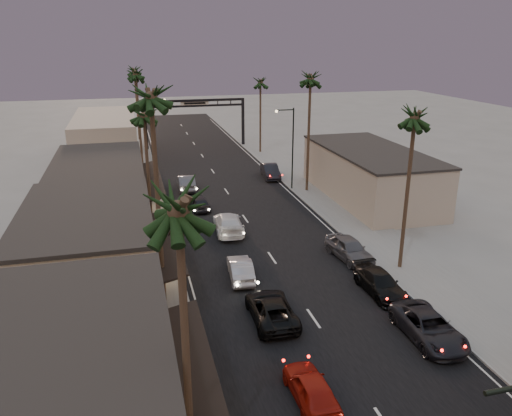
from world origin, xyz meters
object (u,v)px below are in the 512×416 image
streetlight_left (153,128)px  curbside_near (429,327)px  palm_la (178,198)px  palm_ra (416,111)px  palm_lc (143,110)px  palm_rb (311,75)px  arch (195,111)px  curbside_black (380,283)px  palm_ld (135,71)px  oncoming_silver (241,269)px  palm_lb (150,90)px  palm_far (134,68)px  palm_rc (260,79)px  oncoming_red (311,388)px  oncoming_pickup (271,309)px  streetlight_right (290,142)px

streetlight_left → curbside_near: size_ratio=1.67×
palm_la → palm_ra: same height
palm_lc → palm_rb: (17.20, 8.00, 1.95)m
streetlight_left → palm_la: bearing=-92.0°
arch → palm_rb: bearing=-71.7°
curbside_black → palm_rb: bearing=80.6°
curbside_near → curbside_black: curbside_near is taller
palm_ld → oncoming_silver: bearing=-79.5°
palm_lb → palm_far: palm_lb is taller
palm_la → palm_far: 69.00m
palm_lb → arch: bearing=79.8°
palm_rc → oncoming_silver: palm_rc is taller
palm_lc → streetlight_left: bearing=85.6°
streetlight_left → palm_ld: palm_ld is taller
palm_ld → palm_rc: size_ratio=1.16×
palm_lb → palm_ld: bearing=90.0°
oncoming_red → curbside_near: (8.13, 3.15, 0.03)m
palm_ra → curbside_near: (-3.14, -8.57, -10.69)m
oncoming_pickup → curbside_near: bearing=154.2°
palm_la → palm_ra: bearing=41.1°
palm_ld → streetlight_left: bearing=60.8°
curbside_black → palm_lb: bearing=174.3°
palm_far → oncoming_silver: 54.05m
palm_rb → oncoming_silver: size_ratio=3.24×
streetlight_left → curbside_black: 39.32m
streetlight_left → palm_lc: size_ratio=0.74×
streetlight_right → palm_rb: palm_rb is taller
oncoming_red → oncoming_silver: 13.01m
arch → palm_la: 61.88m
streetlight_right → arch: bearing=105.5°
curbside_near → palm_rc: bearing=87.3°
arch → palm_ld: palm_ld is taller
curbside_near → oncoming_pickup: bearing=153.8°
streetlight_right → palm_ld: palm_ld is taller
palm_ld → palm_far: bearing=89.3°
palm_far → oncoming_pickup: bearing=-84.3°
streetlight_right → palm_ra: palm_ra is taller
palm_far → curbside_black: (13.65, -57.07, -10.73)m
palm_rc → curbside_black: 44.28m
palm_rb → palm_lc: bearing=-155.1°
streetlight_left → oncoming_silver: streetlight_left is taller
oncoming_red → curbside_near: size_ratio=0.78×
palm_lb → palm_rb: (17.20, 22.00, -0.97)m
streetlight_left → oncoming_pickup: size_ratio=1.70×
streetlight_left → palm_lc: bearing=-94.4°
palm_ra → curbside_near: palm_ra is taller
arch → palm_lb: (-8.60, -48.00, 7.85)m
palm_lb → oncoming_pickup: size_ratio=2.88×
palm_la → oncoming_silver: palm_la is taller
streetlight_right → oncoming_silver: 22.59m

